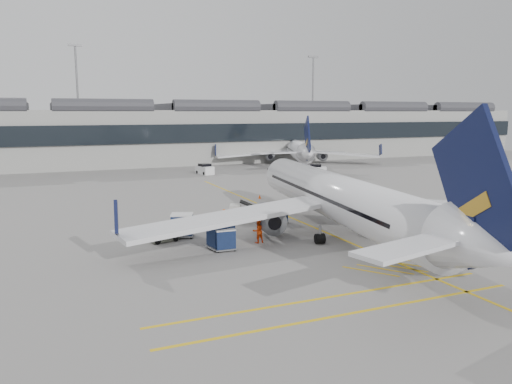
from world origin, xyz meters
name	(u,v)px	position (x,y,z in m)	size (l,w,h in m)	color
ground	(237,256)	(0.00, 0.00, 0.00)	(220.00, 220.00, 0.00)	gray
terminal	(111,134)	(0.00, 71.93, 6.14)	(200.00, 20.45, 12.40)	#9E9E99
light_masts	(93,95)	(-1.67, 86.00, 14.49)	(113.00, 0.60, 25.45)	slate
apron_markings	(294,219)	(10.00, 10.00, 0.01)	(0.25, 60.00, 0.01)	gold
airliner_main	(341,199)	(10.41, 2.11, 3.27)	(37.84, 41.63, 11.11)	silver
airliner_far	(297,149)	(35.84, 58.57, 2.95)	(32.47, 35.95, 10.03)	silver
belt_loader	(246,215)	(5.12, 10.68, 0.62)	(5.32, 3.47, 2.13)	#BAB8B1
baggage_cart_a	(279,214)	(7.78, 8.85, 0.86)	(1.60, 1.35, 1.61)	gray
baggage_cart_b	(221,235)	(-0.43, 2.39, 1.10)	(2.16, 1.88, 2.05)	gray
baggage_cart_c	(182,225)	(-2.29, 7.15, 1.10)	(2.39, 2.19, 2.06)	gray
baggage_cart_d	(224,239)	(-0.36, 1.82, 0.94)	(1.71, 1.43, 1.75)	gray
ramp_agent_a	(225,218)	(2.42, 9.48, 0.84)	(0.61, 0.40, 1.68)	#DF580B
ramp_agent_b	(258,231)	(2.97, 2.88, 1.00)	(0.98, 0.76, 2.01)	#FF470D
pushback_tug	(163,235)	(-4.10, 6.40, 0.56)	(2.49, 1.83, 1.26)	#494C40
safety_cone_nose	(260,196)	(11.60, 22.30, 0.27)	(0.38, 0.38, 0.53)	#F24C0A
safety_cone_engine	(390,220)	(18.01, 4.94, 0.23)	(0.33, 0.33, 0.46)	#F24C0A
service_van_mid	(205,169)	(12.69, 48.62, 0.83)	(2.54, 3.90, 1.85)	white
service_van_right	(315,170)	(29.77, 40.09, 0.84)	(4.10, 3.27, 1.88)	white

